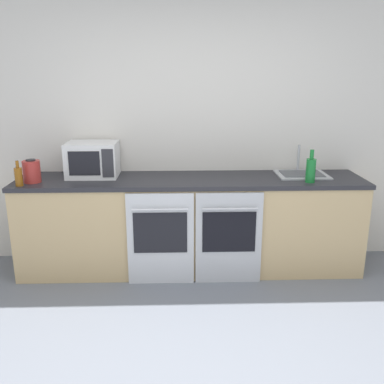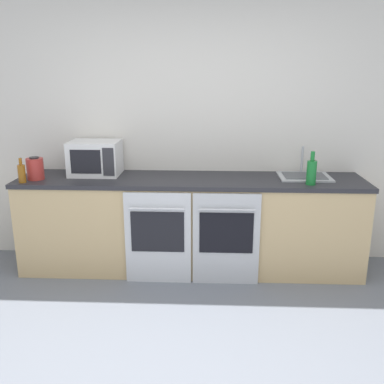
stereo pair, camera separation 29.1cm
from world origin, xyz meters
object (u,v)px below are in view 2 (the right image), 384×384
(bottle_green, at_px, (311,172))
(sink, at_px, (304,176))
(oven_left, at_px, (158,238))
(bottle_amber, at_px, (22,173))
(microwave, at_px, (95,158))
(kettle, at_px, (35,169))
(oven_right, at_px, (226,239))

(bottle_green, bearing_deg, sink, 90.18)
(oven_left, xyz_separation_m, bottle_amber, (-1.20, 0.09, 0.55))
(oven_left, height_order, microwave, microwave)
(microwave, xyz_separation_m, kettle, (-0.50, -0.21, -0.06))
(oven_left, xyz_separation_m, sink, (1.33, 0.40, 0.48))
(oven_left, xyz_separation_m, microwave, (-0.63, 0.43, 0.62))
(oven_right, bearing_deg, bottle_green, 10.86)
(kettle, distance_m, sink, 2.46)
(oven_left, relative_size, oven_right, 1.00)
(oven_right, bearing_deg, kettle, 172.84)
(bottle_green, bearing_deg, kettle, 178.19)
(oven_left, relative_size, kettle, 4.08)
(oven_left, distance_m, bottle_amber, 1.33)
(bottle_amber, xyz_separation_m, kettle, (0.07, 0.12, 0.01))
(microwave, bearing_deg, sink, -0.84)
(microwave, xyz_separation_m, sink, (1.96, -0.03, -0.14))
(bottle_amber, distance_m, kettle, 0.14)
(oven_right, xyz_separation_m, microwave, (-1.23, 0.43, 0.62))
(bottle_green, bearing_deg, microwave, 171.61)
(oven_right, height_order, kettle, kettle)
(microwave, relative_size, bottle_green, 1.58)
(bottle_amber, relative_size, kettle, 1.07)
(oven_right, bearing_deg, sink, 28.83)
(bottle_green, relative_size, bottle_amber, 1.32)
(oven_left, xyz_separation_m, oven_right, (0.60, 0.00, 0.00))
(sink, bearing_deg, kettle, -175.75)
(microwave, bearing_deg, oven_right, -19.18)
(oven_left, bearing_deg, sink, 16.78)
(bottle_green, relative_size, sink, 0.62)
(oven_right, distance_m, sink, 0.96)
(oven_left, distance_m, microwave, 0.99)
(oven_right, distance_m, bottle_amber, 1.89)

